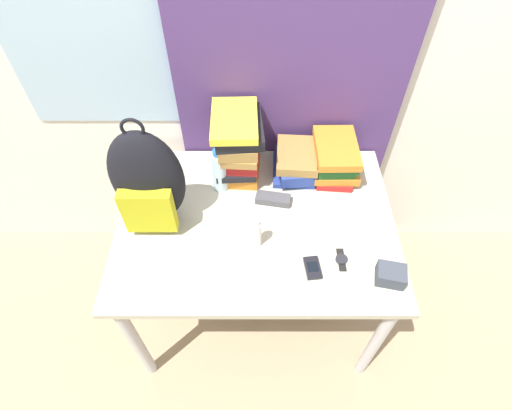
# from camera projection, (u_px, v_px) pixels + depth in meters

# --- Properties ---
(ground_plane) EXTENTS (12.00, 12.00, 0.00)m
(ground_plane) POSITION_uv_depth(u_px,v_px,m) (256.00, 380.00, 1.99)
(ground_plane) COLOR #9E8466
(wall_back) EXTENTS (6.00, 0.06, 2.50)m
(wall_back) POSITION_uv_depth(u_px,v_px,m) (255.00, 47.00, 1.62)
(wall_back) COLOR silver
(wall_back) RESTS_ON ground_plane
(curtain_blue) EXTENTS (0.99, 0.04, 2.50)m
(curtain_blue) POSITION_uv_depth(u_px,v_px,m) (293.00, 54.00, 1.59)
(curtain_blue) COLOR #4C336B
(curtain_blue) RESTS_ON ground_plane
(desk) EXTENTS (1.16, 0.85, 0.76)m
(desk) POSITION_uv_depth(u_px,v_px,m) (256.00, 232.00, 1.75)
(desk) COLOR #B7B299
(desk) RESTS_ON ground_plane
(backpack) EXTENTS (0.28, 0.18, 0.52)m
(backpack) POSITION_uv_depth(u_px,v_px,m) (148.00, 182.00, 1.52)
(backpack) COLOR black
(backpack) RESTS_ON desk
(book_stack_left) EXTENTS (0.22, 0.28, 0.32)m
(book_stack_left) POSITION_uv_depth(u_px,v_px,m) (239.00, 145.00, 1.72)
(book_stack_left) COLOR orange
(book_stack_left) RESTS_ON desk
(book_stack_center) EXTENTS (0.21, 0.25, 0.13)m
(book_stack_center) POSITION_uv_depth(u_px,v_px,m) (296.00, 163.00, 1.81)
(book_stack_center) COLOR navy
(book_stack_center) RESTS_ON desk
(book_stack_right) EXTENTS (0.20, 0.27, 0.17)m
(book_stack_right) POSITION_uv_depth(u_px,v_px,m) (335.00, 159.00, 1.79)
(book_stack_right) COLOR red
(book_stack_right) RESTS_ON desk
(water_bottle) EXTENTS (0.07, 0.07, 0.22)m
(water_bottle) POSITION_uv_depth(u_px,v_px,m) (220.00, 171.00, 1.72)
(water_bottle) COLOR silver
(water_bottle) RESTS_ON desk
(sports_bottle) EXTENTS (0.07, 0.07, 0.26)m
(sports_bottle) POSITION_uv_depth(u_px,v_px,m) (244.00, 163.00, 1.72)
(sports_bottle) COLOR white
(sports_bottle) RESTS_ON desk
(sunscreen_bottle) EXTENTS (0.04, 0.04, 0.15)m
(sunscreen_bottle) POSITION_uv_depth(u_px,v_px,m) (257.00, 233.00, 1.55)
(sunscreen_bottle) COLOR white
(sunscreen_bottle) RESTS_ON desk
(cell_phone) EXTENTS (0.07, 0.10, 0.02)m
(cell_phone) POSITION_uv_depth(u_px,v_px,m) (312.00, 268.00, 1.52)
(cell_phone) COLOR black
(cell_phone) RESTS_ON desk
(sunglasses_case) EXTENTS (0.16, 0.08, 0.04)m
(sunglasses_case) POSITION_uv_depth(u_px,v_px,m) (273.00, 199.00, 1.73)
(sunglasses_case) COLOR #47474C
(sunglasses_case) RESTS_ON desk
(camera_pouch) EXTENTS (0.12, 0.10, 0.06)m
(camera_pouch) POSITION_uv_depth(u_px,v_px,m) (391.00, 275.00, 1.48)
(camera_pouch) COLOR #383D47
(camera_pouch) RESTS_ON desk
(wristwatch) EXTENTS (0.05, 0.10, 0.01)m
(wristwatch) POSITION_uv_depth(u_px,v_px,m) (341.00, 260.00, 1.55)
(wristwatch) COLOR black
(wristwatch) RESTS_ON desk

